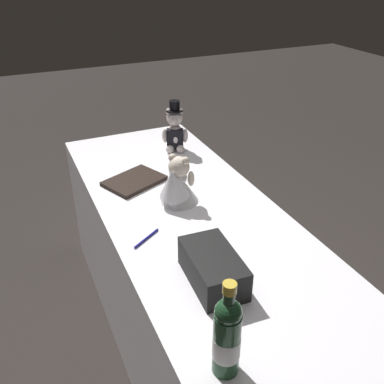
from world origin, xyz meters
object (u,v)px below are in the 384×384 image
at_px(teddy_bear_bride, 177,183).
at_px(gift_case_black, 213,268).
at_px(teddy_bear_groom, 175,131).
at_px(guestbook, 134,181).
at_px(champagne_bottle, 227,336).
at_px(signing_pen, 146,239).

relative_size(teddy_bear_bride, gift_case_black, 0.80).
bearing_deg(gift_case_black, teddy_bear_groom, -15.72).
xyz_separation_m(teddy_bear_groom, guestbook, (-0.28, 0.33, -0.10)).
distance_m(teddy_bear_groom, guestbook, 0.45).
distance_m(champagne_bottle, signing_pen, 0.65).
height_order(teddy_bear_bride, signing_pen, teddy_bear_bride).
distance_m(teddy_bear_bride, signing_pen, 0.32).
bearing_deg(guestbook, champagne_bottle, 151.51).
distance_m(teddy_bear_groom, gift_case_black, 1.11).
height_order(teddy_bear_groom, guestbook, teddy_bear_groom).
bearing_deg(champagne_bottle, teddy_bear_groom, -17.02).
bearing_deg(champagne_bottle, signing_pen, 0.52).
distance_m(teddy_bear_groom, champagne_bottle, 1.45).
height_order(teddy_bear_bride, guestbook, teddy_bear_bride).
relative_size(signing_pen, guestbook, 0.49).
height_order(teddy_bear_groom, champagne_bottle, champagne_bottle).
xyz_separation_m(teddy_bear_groom, teddy_bear_bride, (-0.54, 0.21, -0.02)).
bearing_deg(signing_pen, gift_case_black, -157.29).
distance_m(teddy_bear_bride, gift_case_black, 0.54).
height_order(signing_pen, guestbook, guestbook).
xyz_separation_m(teddy_bear_bride, guestbook, (0.26, 0.12, -0.09)).
distance_m(teddy_bear_groom, signing_pen, 0.87).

